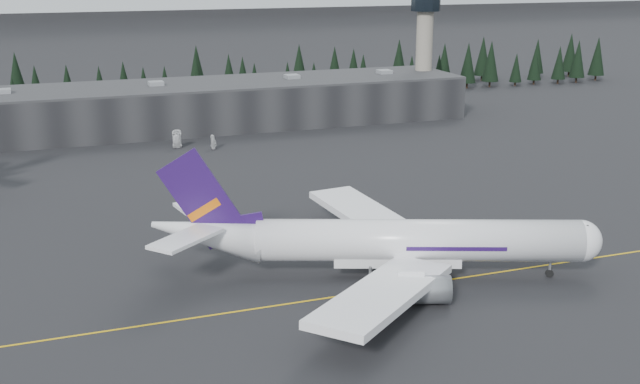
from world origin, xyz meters
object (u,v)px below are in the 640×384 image
object	(u,v)px
gse_vehicle_b	(214,147)
control_tower	(425,36)
jet_main	(378,241)
gse_vehicle_a	(177,145)
terminal	(193,106)

from	to	relation	value
gse_vehicle_b	control_tower	bearing A→B (deg)	108.63
control_tower	jet_main	world-z (taller)	control_tower
gse_vehicle_a	gse_vehicle_b	distance (m)	9.66
terminal	control_tower	bearing A→B (deg)	2.29
jet_main	gse_vehicle_b	world-z (taller)	jet_main
control_tower	gse_vehicle_a	world-z (taller)	control_tower
control_tower	gse_vehicle_a	xyz separation A→B (m)	(-84.33, -28.08, -22.73)
control_tower	jet_main	xyz separation A→B (m)	(-71.95, -124.99, -17.79)
terminal	gse_vehicle_b	bearing A→B (deg)	-91.74
gse_vehicle_b	terminal	bearing A→B (deg)	173.52
terminal	gse_vehicle_b	world-z (taller)	terminal
control_tower	gse_vehicle_b	distance (m)	85.76
jet_main	terminal	bearing A→B (deg)	112.25
control_tower	terminal	bearing A→B (deg)	-177.71
control_tower	gse_vehicle_b	bearing A→B (deg)	-156.63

